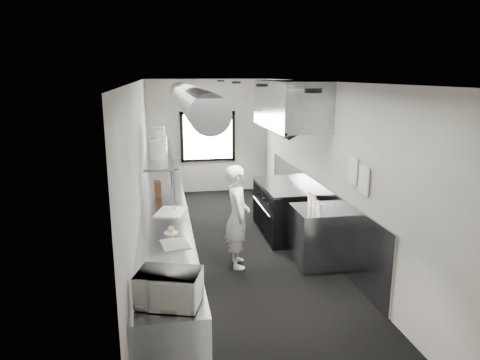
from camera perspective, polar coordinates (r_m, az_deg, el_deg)
name	(u,v)px	position (r m, az deg, el deg)	size (l,w,h in m)	color
floor	(235,251)	(7.50, -0.64, -9.26)	(3.00, 8.00, 0.01)	black
ceiling	(235,82)	(6.91, -0.70, 12.67)	(3.00, 8.00, 0.01)	silver
wall_back	(208,137)	(10.98, -4.21, 5.65)	(3.00, 0.02, 2.80)	#B8B6AF
wall_front	(326,284)	(3.40, 11.11, -13.15)	(3.00, 0.02, 2.80)	#B8B6AF
wall_left	(140,174)	(6.98, -12.89, 0.74)	(0.02, 8.00, 2.80)	#B8B6AF
wall_right	(323,167)	(7.47, 10.76, 1.67)	(0.02, 8.00, 2.80)	#B8B6AF
wall_cladding	(314,210)	(7.94, 9.58, -3.90)	(0.03, 5.50, 1.10)	gray
hvac_duct	(188,97)	(7.23, -6.81, 10.63)	(0.40, 0.40, 6.40)	gray
service_window	(208,137)	(10.94, -4.19, 5.63)	(1.36, 0.05, 1.25)	white
exhaust_hood	(289,105)	(7.86, 6.45, 9.71)	(0.81, 2.20, 0.88)	gray
prep_counter	(166,242)	(6.77, -9.64, -7.92)	(0.70, 6.00, 0.90)	gray
pass_shelf	(159,154)	(7.93, -10.44, 3.37)	(0.45, 3.00, 0.68)	gray
range	(284,209)	(8.20, 5.70, -3.81)	(0.88, 1.60, 0.94)	black
bottle_station	(315,237)	(6.98, 9.77, -7.26)	(0.65, 0.80, 0.90)	gray
far_work_table	(163,183)	(10.31, -10.00, -0.42)	(0.70, 1.20, 0.90)	gray
notice_sheet_a	(353,171)	(6.33, 14.44, 1.20)	(0.02, 0.28, 0.38)	silver
notice_sheet_b	(364,180)	(6.04, 15.79, 0.03)	(0.02, 0.28, 0.38)	silver
line_cook	(237,216)	(6.71, -0.35, -4.76)	(0.58, 0.38, 1.60)	white
microwave	(169,288)	(4.08, -9.24, -13.69)	(0.52, 0.39, 0.31)	white
deli_tub_a	(155,278)	(4.51, -11.00, -12.44)	(0.15, 0.15, 0.11)	silver
deli_tub_b	(155,271)	(4.67, -11.01, -11.52)	(0.14, 0.14, 0.10)	silver
newspaper	(175,244)	(5.43, -8.45, -8.25)	(0.31, 0.39, 0.01)	silver
small_plate	(171,233)	(5.80, -8.96, -6.80)	(0.18, 0.18, 0.01)	white
pastry	(171,229)	(5.79, -8.98, -6.33)	(0.08, 0.08, 0.08)	#E4C677
cutting_board	(171,212)	(6.65, -8.96, -4.11)	(0.40, 0.53, 0.02)	white
knife_block	(158,189)	(7.56, -10.64, -1.11)	(0.10, 0.23, 0.25)	brown
plate_stack_a	(157,150)	(7.25, -10.73, 3.88)	(0.25, 0.25, 0.30)	white
plate_stack_b	(160,145)	(7.72, -10.34, 4.51)	(0.24, 0.24, 0.30)	white
plate_stack_c	(157,139)	(8.14, -10.71, 5.23)	(0.27, 0.27, 0.38)	white
plate_stack_d	(158,135)	(8.70, -10.61, 5.75)	(0.24, 0.24, 0.38)	white
squeeze_bottle_a	(320,210)	(6.48, 10.32, -3.90)	(0.06, 0.06, 0.18)	white
squeeze_bottle_b	(318,206)	(6.71, 10.05, -3.34)	(0.05, 0.05, 0.16)	white
squeeze_bottle_c	(314,203)	(6.82, 9.61, -2.94)	(0.06, 0.06, 0.19)	white
squeeze_bottle_d	(310,201)	(6.92, 9.10, -2.66)	(0.06, 0.06, 0.19)	white
squeeze_bottle_e	(310,199)	(7.03, 9.07, -2.43)	(0.06, 0.06, 0.19)	white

